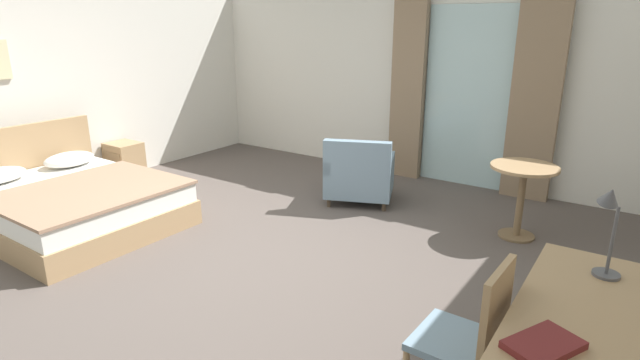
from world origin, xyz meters
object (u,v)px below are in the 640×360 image
Objects in this scene: nightstand at (125,161)px; desk_lamp at (609,217)px; writing_desk at (574,332)px; closed_book at (543,345)px; armchair_by_window at (359,175)px; desk_chair at (471,334)px; bed at (70,202)px; round_cafe_table at (522,185)px.

nightstand is 5.82m from desk_lamp.
writing_desk is 3.19× the size of desk_lamp.
closed_book is 0.32× the size of armchair_by_window.
writing_desk is 0.48m from desk_chair.
bed reaches higher than armchair_by_window.
armchair_by_window is (3.01, 1.03, 0.07)m from nightstand.
nightstand is 5.90m from closed_book.
armchair_by_window is (2.11, 2.32, 0.07)m from bed.
desk_chair is 2.65m from round_cafe_table.
desk_chair reaches higher than round_cafe_table.
armchair_by_window reaches higher than round_cafe_table.
desk_lamp is at bearing -9.71° from nightstand.
writing_desk is 1.60× the size of armchair_by_window.
writing_desk is at bearing 103.66° from closed_book.
armchair_by_window reaches higher than writing_desk.
desk_chair reaches higher than writing_desk.
desk_chair is at bearing -81.57° from round_cafe_table.
desk_lamp reaches higher than desk_chair.
armchair_by_window is at bearing 47.66° from bed.
writing_desk reaches higher than nightstand.
round_cafe_table is at bearing 98.43° from desk_chair.
desk_chair is 1.91× the size of desk_lamp.
bed is 3.13m from armchair_by_window.
desk_lamp is at bearing 109.17° from closed_book.
writing_desk is 2.70m from round_cafe_table.
armchair_by_window is (-2.64, 2.55, -0.34)m from writing_desk.
closed_book is (-0.10, -0.90, -0.29)m from desk_lamp.
desk_lamp is at bearing 87.19° from writing_desk.
closed_book is at bearing -48.51° from armchair_by_window.
closed_book is at bearing -96.42° from desk_lamp.
closed_book reaches higher than round_cafe_table.
desk_lamp is at bearing -36.91° from armchair_by_window.
bed reaches higher than nightstand.
bed is 1.57m from nightstand.
armchair_by_window is at bearing 157.08° from closed_book.
armchair_by_window is at bearing 135.99° from writing_desk.
bed is at bearing -161.50° from closed_book.
desk_lamp is 1.56× the size of closed_book.
desk_chair is at bearing 167.25° from closed_book.
armchair_by_window reaches higher than nightstand.
round_cafe_table is at bearing 113.22° from desk_lamp.
desk_chair is 0.96× the size of armchair_by_window.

